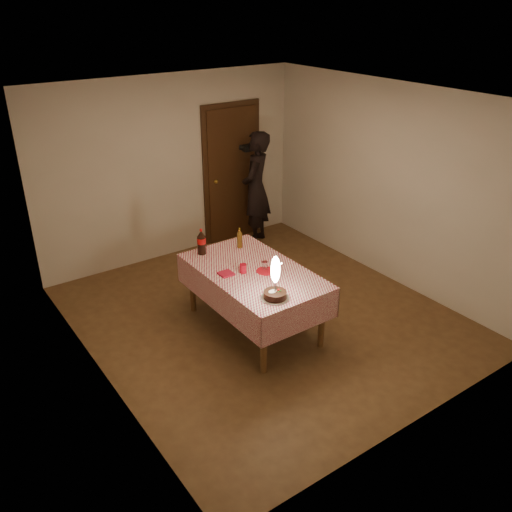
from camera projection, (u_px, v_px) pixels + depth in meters
name	position (u px, v px, depth m)	size (l,w,h in m)	color
ground	(264.00, 316.00, 6.58)	(4.00, 4.50, 0.01)	brown
room_shell	(263.00, 184.00, 5.93)	(4.04, 4.54, 2.62)	beige
dining_table	(253.00, 278.00, 6.09)	(1.02, 1.72, 0.75)	brown
birthday_cake	(275.00, 286.00, 5.43)	(0.29, 0.29, 0.47)	white
red_plate	(266.00, 271.00, 6.02)	(0.22, 0.22, 0.01)	red
red_cup	(243.00, 269.00, 5.97)	(0.08, 0.08, 0.10)	#AB0B1D
clear_cup	(265.00, 265.00, 6.05)	(0.07, 0.07, 0.09)	silver
napkin_stack	(226.00, 274.00, 5.95)	(0.15, 0.15, 0.02)	#A21229
cola_bottle	(201.00, 242.00, 6.36)	(0.10, 0.10, 0.32)	black
amber_bottle_right	(240.00, 238.00, 6.53)	(0.06, 0.06, 0.25)	#5A380F
photographer	(256.00, 189.00, 8.17)	(0.76, 0.72, 1.75)	black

